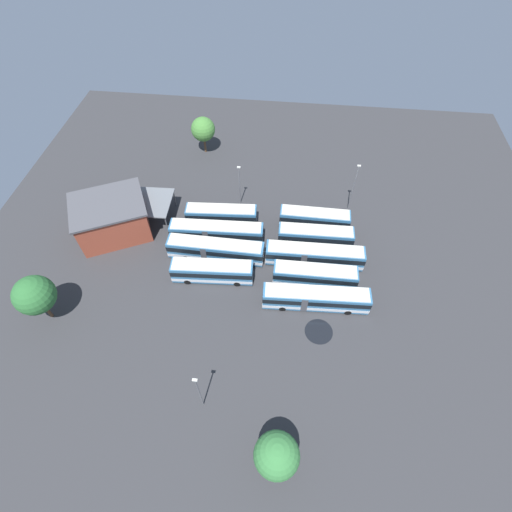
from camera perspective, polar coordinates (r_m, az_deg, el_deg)
name	(u,v)px	position (r m, az deg, el deg)	size (l,w,h in m)	color
ground_plane	(265,260)	(60.04, 1.37, -0.68)	(96.00, 96.00, 0.00)	#333335
bus_row0_slot1	(212,271)	(56.87, -6.62, -2.29)	(12.34, 3.36, 3.47)	teal
bus_row0_slot2	(215,250)	(59.38, -6.17, 0.97)	(15.17, 2.92, 3.47)	teal
bus_row0_slot3	(216,232)	(61.76, -6.01, 3.61)	(15.22, 3.25, 3.47)	teal
bus_row0_slot4	(221,215)	(64.34, -5.24, 6.17)	(12.02, 3.41, 3.47)	teal
bus_row1_slot0	(315,298)	(54.49, 8.99, -6.34)	(15.22, 3.30, 3.47)	teal
bus_row1_slot1	(315,275)	(56.70, 8.90, -2.93)	(12.39, 2.74, 3.47)	teal
bus_row1_slot2	(314,255)	(59.01, 8.80, 0.10)	(15.17, 2.91, 3.47)	teal
bus_row1_slot3	(316,236)	(61.59, 8.99, 2.96)	(12.05, 2.89, 3.47)	teal
bus_row1_slot4	(314,219)	(64.22, 8.83, 5.57)	(11.65, 2.80, 3.47)	teal
depot_building	(112,218)	(66.11, -20.98, 5.45)	(14.38, 13.40, 6.37)	#99422D
maintenance_shelter	(145,202)	(66.63, -16.43, 7.82)	(8.96, 7.43, 3.65)	slate
lamp_post_near_entrance	(199,392)	(45.76, -8.62, -19.63)	(0.56, 0.28, 8.33)	slate
lamp_post_by_building	(240,184)	(65.94, -2.51, 10.86)	(0.56, 0.28, 8.09)	slate
lamp_post_mid_lot	(354,187)	(66.13, 14.54, 10.12)	(0.56, 0.28, 9.71)	slate
tree_south_edge	(35,295)	(57.67, -30.49, -5.13)	(5.37, 5.37, 8.21)	brown
tree_northeast	(277,455)	(43.56, 3.15, -27.88)	(4.83, 4.83, 7.20)	brown
tree_north_edge	(203,129)	(78.28, -8.01, 18.45)	(4.68, 4.68, 7.53)	brown
puddle_near_shelter	(291,211)	(67.57, 5.27, 6.73)	(1.69, 1.69, 0.01)	black
puddle_back_corner	(319,332)	(54.04, 9.47, -11.20)	(3.92, 3.92, 0.01)	black
puddle_between_rows	(237,232)	(63.97, -2.91, 3.62)	(4.11, 4.11, 0.01)	black
puddle_front_lane	(313,217)	(67.06, 8.65, 5.83)	(2.16, 2.16, 0.01)	black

